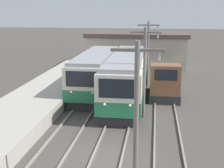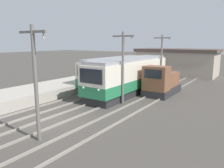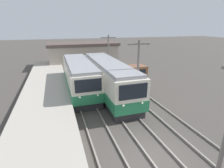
{
  "view_description": "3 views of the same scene",
  "coord_description": "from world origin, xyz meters",
  "px_view_note": "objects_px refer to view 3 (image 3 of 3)",
  "views": [
    {
      "loc": [
        2.34,
        -13.88,
        7.21
      ],
      "look_at": [
        -0.64,
        7.67,
        1.88
      ],
      "focal_mm": 50.0,
      "sensor_mm": 36.0,
      "label": 1
    },
    {
      "loc": [
        11.05,
        -9.33,
        5.17
      ],
      "look_at": [
        -0.02,
        7.19,
        1.38
      ],
      "focal_mm": 35.0,
      "sensor_mm": 36.0,
      "label": 2
    },
    {
      "loc": [
        -4.96,
        -6.96,
        7.1
      ],
      "look_at": [
        0.04,
        8.36,
        1.73
      ],
      "focal_mm": 28.0,
      "sensor_mm": 36.0,
      "label": 3
    }
  ],
  "objects_px": {
    "commuter_train_left": "(80,78)",
    "catenary_mast_mid": "(138,72)",
    "commuter_train_center": "(108,79)",
    "catenary_mast_far": "(109,56)",
    "shunting_locomotive": "(130,78)"
  },
  "relations": [
    {
      "from": "commuter_train_left",
      "to": "catenary_mast_mid",
      "type": "distance_m",
      "value": 7.36
    },
    {
      "from": "commuter_train_left",
      "to": "catenary_mast_mid",
      "type": "relative_size",
      "value": 1.82
    },
    {
      "from": "commuter_train_center",
      "to": "catenary_mast_far",
      "type": "bearing_deg",
      "value": 72.23
    },
    {
      "from": "commuter_train_center",
      "to": "shunting_locomotive",
      "type": "bearing_deg",
      "value": 20.71
    },
    {
      "from": "commuter_train_left",
      "to": "shunting_locomotive",
      "type": "relative_size",
      "value": 2.17
    },
    {
      "from": "commuter_train_left",
      "to": "commuter_train_center",
      "type": "distance_m",
      "value": 3.32
    },
    {
      "from": "commuter_train_left",
      "to": "shunting_locomotive",
      "type": "distance_m",
      "value": 5.85
    },
    {
      "from": "catenary_mast_far",
      "to": "commuter_train_center",
      "type": "bearing_deg",
      "value": -107.77
    },
    {
      "from": "commuter_train_center",
      "to": "catenary_mast_mid",
      "type": "distance_m",
      "value": 4.52
    },
    {
      "from": "catenary_mast_mid",
      "to": "catenary_mast_far",
      "type": "xyz_separation_m",
      "value": [
        0.0,
        8.64,
        0.0
      ]
    },
    {
      "from": "shunting_locomotive",
      "to": "catenary_mast_far",
      "type": "relative_size",
      "value": 0.84
    },
    {
      "from": "shunting_locomotive",
      "to": "catenary_mast_mid",
      "type": "xyz_separation_m",
      "value": [
        -1.49,
        -5.07,
        2.12
      ]
    },
    {
      "from": "shunting_locomotive",
      "to": "catenary_mast_mid",
      "type": "distance_m",
      "value": 5.69
    },
    {
      "from": "commuter_train_left",
      "to": "commuter_train_center",
      "type": "xyz_separation_m",
      "value": [
        2.8,
        -1.78,
        0.07
      ]
    },
    {
      "from": "shunting_locomotive",
      "to": "catenary_mast_far",
      "type": "height_order",
      "value": "catenary_mast_far"
    }
  ]
}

